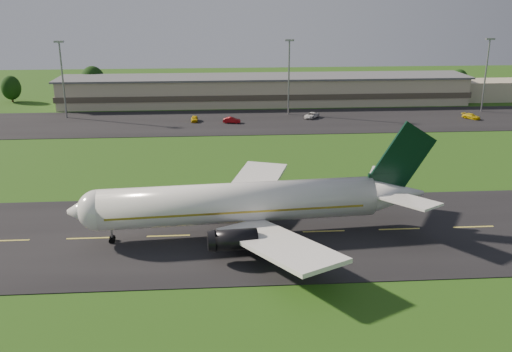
{
  "coord_description": "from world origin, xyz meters",
  "views": [
    {
      "loc": [
        -15.04,
        -73.82,
        32.91
      ],
      "look_at": [
        -9.11,
        8.0,
        6.0
      ],
      "focal_mm": 40.0,
      "sensor_mm": 36.0,
      "label": 1
    }
  ],
  "objects": [
    {
      "name": "service_vehicle_a",
      "position": [
        -20.55,
        72.76,
        0.82
      ],
      "size": [
        1.71,
        4.25,
        1.45
      ],
      "primitive_type": "imported",
      "rotation": [
        0.0,
        0.0,
        0.0
      ],
      "color": "gold",
      "rests_on": "apron"
    },
    {
      "name": "service_vehicle_d",
      "position": [
        52.88,
        70.57,
        0.8
      ],
      "size": [
        4.63,
        4.98,
        1.41
      ],
      "primitive_type": "imported",
      "rotation": [
        0.0,
        0.0,
        0.7
      ],
      "color": "#DFBE0D",
      "rests_on": "apron"
    },
    {
      "name": "service_vehicle_c",
      "position": [
        10.61,
        74.72,
        0.83
      ],
      "size": [
        5.07,
        5.72,
        1.47
      ],
      "primitive_type": "imported",
      "rotation": [
        0.0,
        0.0,
        -0.62
      ],
      "color": "silver",
      "rests_on": "apron"
    },
    {
      "name": "light_mast_east",
      "position": [
        60.0,
        80.0,
        12.74
      ],
      "size": [
        2.4,
        1.2,
        20.35
      ],
      "color": "gray",
      "rests_on": "ground"
    },
    {
      "name": "ground",
      "position": [
        0.0,
        0.0,
        0.0
      ],
      "size": [
        360.0,
        360.0,
        0.0
      ],
      "primitive_type": "plane",
      "color": "#224912",
      "rests_on": "ground"
    },
    {
      "name": "airliner",
      "position": [
        -11.21,
        0.07,
        4.66
      ],
      "size": [
        51.29,
        42.05,
        15.57
      ],
      "rotation": [
        0.0,
        0.0,
        0.08
      ],
      "color": "white",
      "rests_on": "ground"
    },
    {
      "name": "apron",
      "position": [
        0.0,
        72.0,
        0.05
      ],
      "size": [
        260.0,
        30.0,
        0.1
      ],
      "primitive_type": "cube",
      "color": "black",
      "rests_on": "ground"
    },
    {
      "name": "tree_line",
      "position": [
        30.48,
        105.79,
        4.94
      ],
      "size": [
        196.22,
        8.85,
        10.54
      ],
      "color": "black",
      "rests_on": "ground"
    },
    {
      "name": "light_mast_west",
      "position": [
        -55.0,
        80.0,
        12.74
      ],
      "size": [
        2.4,
        1.2,
        20.35
      ],
      "color": "gray",
      "rests_on": "ground"
    },
    {
      "name": "terminal",
      "position": [
        6.4,
        96.18,
        3.99
      ],
      "size": [
        145.0,
        16.0,
        8.4
      ],
      "color": "tan",
      "rests_on": "ground"
    },
    {
      "name": "service_vehicle_b",
      "position": [
        -10.9,
        70.21,
        0.84
      ],
      "size": [
        4.67,
        2.28,
        1.48
      ],
      "primitive_type": "imported",
      "rotation": [
        0.0,
        0.0,
        1.41
      ],
      "color": "maroon",
      "rests_on": "apron"
    },
    {
      "name": "taxiway",
      "position": [
        0.0,
        0.0,
        0.05
      ],
      "size": [
        220.0,
        30.0,
        0.1
      ],
      "primitive_type": "cube",
      "color": "black",
      "rests_on": "ground"
    },
    {
      "name": "light_mast_centre",
      "position": [
        5.0,
        80.0,
        12.74
      ],
      "size": [
        2.4,
        1.2,
        20.35
      ],
      "color": "gray",
      "rests_on": "ground"
    }
  ]
}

